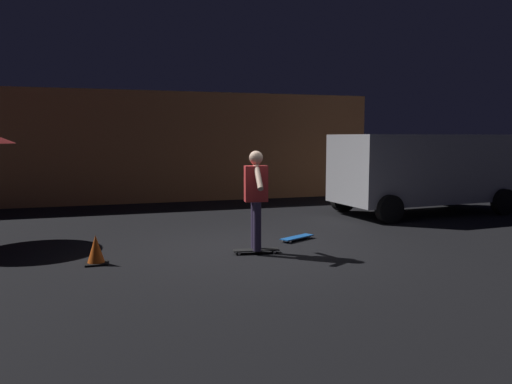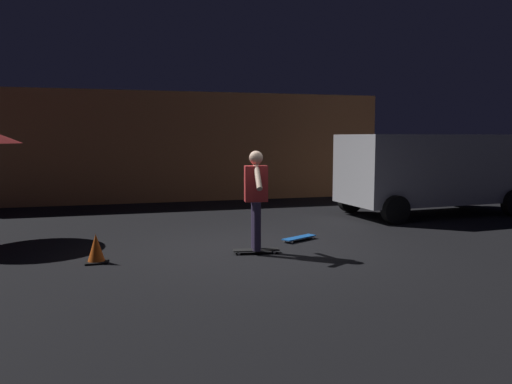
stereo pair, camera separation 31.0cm
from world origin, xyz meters
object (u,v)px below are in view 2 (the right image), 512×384
(skateboard_ridden, at_px, (256,250))
(skater, at_px, (256,193))
(skateboard_spare, at_px, (299,238))
(traffic_cone, at_px, (96,249))
(parked_van, at_px, (432,169))

(skateboard_ridden, height_order, skater, skater)
(skater, bearing_deg, skateboard_ridden, 0.00)
(skater, bearing_deg, skateboard_spare, 36.61)
(skater, xyz_separation_m, traffic_cone, (-2.59, 0.08, -0.83))
(skateboard_spare, height_order, traffic_cone, traffic_cone)
(skateboard_ridden, bearing_deg, skateboard_spare, 36.61)
(skater, bearing_deg, parked_van, 28.91)
(parked_van, bearing_deg, skater, -151.09)
(parked_van, distance_m, traffic_cone, 8.68)
(parked_van, height_order, skater, parked_van)
(skateboard_ridden, bearing_deg, traffic_cone, 178.32)
(skateboard_spare, bearing_deg, parked_van, 26.81)
(skateboard_ridden, height_order, skateboard_spare, same)
(traffic_cone, bearing_deg, skater, -1.68)
(skateboard_ridden, relative_size, skater, 0.48)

